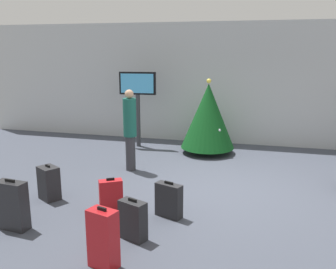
% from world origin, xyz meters
% --- Properties ---
extents(ground_plane, '(16.00, 16.00, 0.00)m').
position_xyz_m(ground_plane, '(0.00, 0.00, 0.00)').
color(ground_plane, '#424754').
extents(back_wall, '(16.00, 0.20, 3.40)m').
position_xyz_m(back_wall, '(0.00, 3.76, 1.70)').
color(back_wall, '#B7BCC1').
rests_on(back_wall, ground_plane).
extents(holiday_tree, '(1.38, 1.38, 1.94)m').
position_xyz_m(holiday_tree, '(-0.68, 2.49, 0.99)').
color(holiday_tree, '#4C3319').
rests_on(holiday_tree, ground_plane).
extents(flight_info_kiosk, '(1.01, 0.16, 2.06)m').
position_xyz_m(flight_info_kiosk, '(-2.65, 2.70, 1.47)').
color(flight_info_kiosk, '#333338').
rests_on(flight_info_kiosk, ground_plane).
extents(traveller_1, '(0.30, 0.30, 1.81)m').
position_xyz_m(traveller_1, '(-2.13, 0.67, 0.97)').
color(traveller_1, '#333338').
rests_on(traveller_1, ground_plane).
extents(suitcase_0, '(0.44, 0.33, 0.61)m').
position_xyz_m(suitcase_0, '(-1.02, -2.24, 0.29)').
color(suitcase_0, '#232326').
rests_on(suitcase_0, ground_plane).
extents(suitcase_1, '(0.42, 0.35, 0.56)m').
position_xyz_m(suitcase_1, '(-1.72, -1.40, 0.26)').
color(suitcase_1, '#B2191E').
rests_on(suitcase_1, ground_plane).
extents(suitcase_2, '(0.49, 0.26, 0.79)m').
position_xyz_m(suitcase_2, '(-2.88, -2.41, 0.38)').
color(suitcase_2, '#232326').
rests_on(suitcase_2, ground_plane).
extents(suitcase_3, '(0.48, 0.31, 0.60)m').
position_xyz_m(suitcase_3, '(-0.71, -1.41, 0.28)').
color(suitcase_3, '#232326').
rests_on(suitcase_3, ground_plane).
extents(suitcase_4, '(0.46, 0.43, 0.65)m').
position_xyz_m(suitcase_4, '(-2.98, -1.27, 0.31)').
color(suitcase_4, '#232326').
rests_on(suitcase_4, ground_plane).
extents(suitcase_5, '(0.41, 0.31, 0.80)m').
position_xyz_m(suitcase_5, '(-1.14, -2.99, 0.38)').
color(suitcase_5, '#B2191E').
rests_on(suitcase_5, ground_plane).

